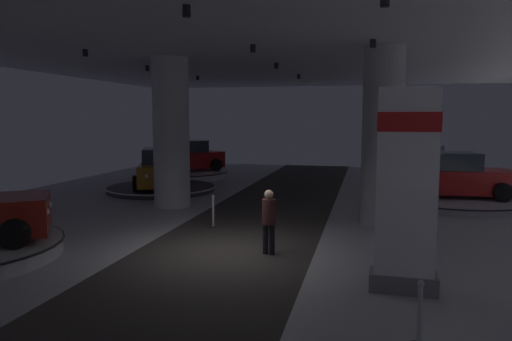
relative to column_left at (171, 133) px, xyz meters
name	(u,v)px	position (x,y,z in m)	size (l,w,h in m)	color
ground	(224,253)	(3.70, -5.41, -2.77)	(24.00, 44.00, 0.06)	#B2B2B7
ceiling_with_spotlights	(222,23)	(3.70, -5.41, 2.80)	(24.00, 44.00, 0.39)	silver
column_left	(171,133)	(0.00, 0.00, 0.00)	(1.34, 1.34, 5.50)	silver
column_right	(383,136)	(7.55, -1.10, 0.00)	(1.27, 1.27, 5.50)	#ADADB2
brand_sign_pylon	(406,187)	(7.83, -7.13, -0.74)	(1.28, 0.68, 3.88)	slate
display_platform_deep_left	(185,174)	(-2.78, 8.22, -2.55)	(4.74, 4.74, 0.36)	silver
display_car_deep_left	(185,157)	(-2.76, 8.24, -1.62)	(4.06, 4.38, 1.71)	red
display_platform_deep_right	(421,182)	(9.75, 8.16, -2.62)	(4.80, 4.80, 0.23)	#333338
display_car_deep_right	(422,165)	(9.76, 8.19, -1.76)	(3.34, 4.57, 1.71)	#2D5638
display_platform_far_left	(161,188)	(-2.01, 3.40, -2.62)	(4.95, 4.95, 0.23)	#333338
display_car_far_left	(161,169)	(-2.02, 3.43, -1.76)	(3.39, 4.57, 1.71)	#B77519
display_platform_far_right	(454,200)	(10.43, 3.06, -2.59)	(5.54, 5.54, 0.28)	#B7B7BC
display_car_far_right	(454,177)	(10.40, 3.06, -1.70)	(4.36, 2.54, 1.71)	red
visitor_walking_near	(269,218)	(4.81, -5.34, -1.84)	(0.32, 0.32, 1.59)	black
stanchion_a	(213,215)	(2.58, -2.91, -2.38)	(0.28, 0.28, 1.01)	#333338
stanchion_b	(419,323)	(7.89, -9.47, -2.38)	(0.28, 0.28, 1.01)	#333338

